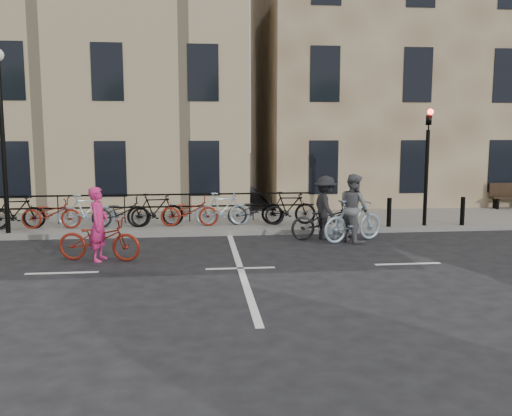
{
  "coord_description": "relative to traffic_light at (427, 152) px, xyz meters",
  "views": [
    {
      "loc": [
        -1.01,
        -12.78,
        3.23
      ],
      "look_at": [
        0.59,
        2.14,
        1.1
      ],
      "focal_mm": 40.0,
      "sensor_mm": 36.0,
      "label": 1
    }
  ],
  "objects": [
    {
      "name": "cyclist_pink",
      "position": [
        -9.55,
        -3.19,
        -1.83
      ],
      "size": [
        2.13,
        1.09,
        1.81
      ],
      "rotation": [
        0.0,
        0.0,
        1.38
      ],
      "color": "maroon",
      "rests_on": "ground"
    },
    {
      "name": "sidewalk",
      "position": [
        -10.2,
        1.66,
        -2.38
      ],
      "size": [
        46.0,
        4.0,
        0.15
      ],
      "primitive_type": "cube",
      "color": "slate",
      "rests_on": "ground"
    },
    {
      "name": "bollard_west",
      "position": [
        1.2,
        -0.09,
        -1.85
      ],
      "size": [
        0.14,
        0.14,
        0.9
      ],
      "primitive_type": "cylinder",
      "color": "black",
      "rests_on": "sidewalk"
    },
    {
      "name": "bollard_east",
      "position": [
        -1.2,
        -0.09,
        -1.85
      ],
      "size": [
        0.14,
        0.14,
        0.9
      ],
      "primitive_type": "cylinder",
      "color": "black",
      "rests_on": "sidewalk"
    },
    {
      "name": "ground",
      "position": [
        -6.2,
        -4.34,
        -2.45
      ],
      "size": [
        120.0,
        120.0,
        0.0
      ],
      "primitive_type": "plane",
      "color": "black",
      "rests_on": "ground"
    },
    {
      "name": "building_east",
      "position": [
        2.8,
        8.66,
        3.7
      ],
      "size": [
        14.0,
        10.0,
        12.0
      ],
      "primitive_type": "cube",
      "color": "#856C50",
      "rests_on": "sidewalk"
    },
    {
      "name": "parked_bikes",
      "position": [
        -9.02,
        0.7,
        -1.81
      ],
      "size": [
        11.45,
        1.23,
        1.05
      ],
      "color": "black",
      "rests_on": "sidewalk"
    },
    {
      "name": "building_west",
      "position": [
        -15.2,
        8.66,
        2.7
      ],
      "size": [
        20.0,
        10.0,
        10.0
      ],
      "primitive_type": "cube",
      "color": "tan",
      "rests_on": "sidewalk"
    },
    {
      "name": "lamp_post",
      "position": [
        -12.7,
        0.06,
        1.04
      ],
      "size": [
        0.36,
        0.36,
        5.28
      ],
      "color": "black",
      "rests_on": "sidewalk"
    },
    {
      "name": "traffic_light",
      "position": [
        0.0,
        0.0,
        0.0
      ],
      "size": [
        0.18,
        0.3,
        3.9
      ],
      "color": "black",
      "rests_on": "sidewalk"
    },
    {
      "name": "cyclist_dark",
      "position": [
        -3.47,
        -1.13,
        -1.73
      ],
      "size": [
        2.15,
        1.27,
        1.85
      ],
      "rotation": [
        0.0,
        0.0,
        1.71
      ],
      "color": "black",
      "rests_on": "ground"
    },
    {
      "name": "cyclist_grey",
      "position": [
        -2.76,
        -1.57,
        -1.67
      ],
      "size": [
        2.07,
        1.29,
        1.94
      ],
      "rotation": [
        0.0,
        0.0,
        1.96
      ],
      "color": "#8CA6B7",
      "rests_on": "ground"
    },
    {
      "name": "bench",
      "position": [
        4.8,
        3.39,
        -1.78
      ],
      "size": [
        1.6,
        0.41,
        0.97
      ],
      "color": "black",
      "rests_on": "sidewalk"
    }
  ]
}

